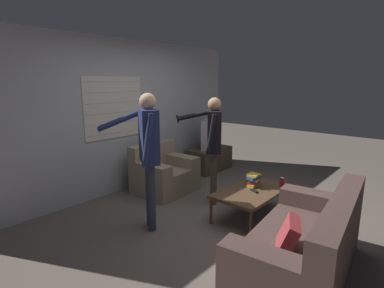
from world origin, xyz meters
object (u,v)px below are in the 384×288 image
Objects in this scene: armchair_beige at (163,173)px; spare_remote at (254,191)px; couch_blue at (305,247)px; book_stack at (253,180)px; person_left_standing at (148,145)px; tv at (209,134)px; soda_can at (282,182)px; coffee_table at (252,192)px; person_right_standing at (213,138)px.

armchair_beige is 1.74m from spare_remote.
couch_blue is 8.16× the size of book_stack.
armchair_beige is at bearing -19.07° from person_left_standing.
tv is at bearing 54.61° from book_stack.
book_stack is 1.78× the size of soda_can.
book_stack is at bearing 131.42° from soda_can.
spare_remote is (0.05, -1.73, 0.10)m from armchair_beige.
book_stack is 1.66× the size of spare_remote.
couch_blue is at bearing 72.42° from armchair_beige.
soda_can is at bearing -0.53° from spare_remote.
book_stack is 0.23m from spare_remote.
spare_remote reaches higher than coffee_table.
soda_can is at bearing -107.01° from person_right_standing.
coffee_table is (0.10, -1.67, 0.05)m from armchair_beige.
coffee_table is 0.49m from soda_can.
couch_blue is at bearing -147.06° from soda_can.
person_left_standing is (-1.05, -0.85, 0.78)m from armchair_beige.
tv is at bearing -176.40° from armchair_beige.
armchair_beige is at bearing 113.49° from spare_remote.
armchair_beige is 1.99m from soda_can.
person_right_standing is 12.97× the size of soda_can.
person_right_standing is 7.27× the size of book_stack.
soda_can is at bearing 26.80° from couch_blue.
couch_blue is 1.50m from book_stack.
person_left_standing is at bearing 36.68° from armchair_beige.
soda_can is at bearing 38.12° from tv.
couch_blue is 13.52× the size of spare_remote.
person_right_standing reaches higher than spare_remote.
couch_blue reaches higher than book_stack.
tv reaches higher than couch_blue.
couch_blue is 1.28m from spare_remote.
person_left_standing reaches higher than couch_blue.
person_right_standing reaches higher than book_stack.
tv is 0.42× the size of person_right_standing.
armchair_beige is 1.56m from person_left_standing.
tv is at bearing 2.19° from person_right_standing.
tv is at bearing 74.46° from spare_remote.
person_left_standing reaches higher than person_right_standing.
coffee_table is at bearing 45.53° from couch_blue.
spare_remote is (-0.04, -0.06, 0.05)m from coffee_table.
coffee_table is 5.12× the size of book_stack.
tv is 2.19m from book_stack.
person_left_standing is 1.06× the size of person_right_standing.
armchair_beige reaches higher than soda_can.
tv reaches higher than armchair_beige.
armchair_beige is 0.60× the size of person_right_standing.
person_right_standing reaches higher than tv.
soda_can is (0.41, -0.25, 0.10)m from coffee_table.
armchair_beige is 4.38× the size of book_stack.
armchair_beige is 1.68m from coffee_table.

